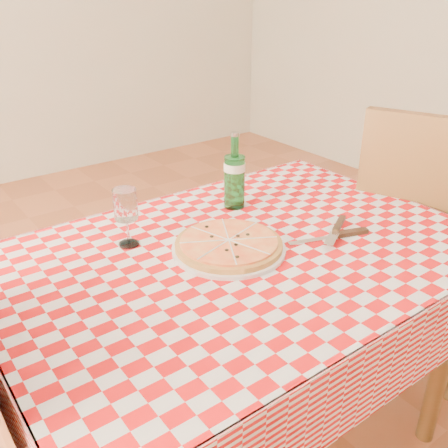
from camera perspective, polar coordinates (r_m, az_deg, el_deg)
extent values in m
plane|color=#9D5332|center=(1.83, 1.78, -24.22)|extent=(6.00, 6.00, 0.00)
cube|color=brown|center=(1.35, 2.20, -4.02)|extent=(1.20, 0.80, 0.04)
cylinder|color=brown|center=(1.75, 23.83, -13.54)|extent=(0.06, 0.06, 0.71)
cylinder|color=brown|center=(1.64, -21.70, -16.02)|extent=(0.06, 0.06, 0.71)
cylinder|color=brown|center=(2.07, 7.84, -4.73)|extent=(0.06, 0.06, 0.71)
cube|color=#AF0A0C|center=(1.34, 2.22, -3.14)|extent=(1.30, 0.90, 0.01)
cube|color=brown|center=(2.06, 22.28, -2.18)|extent=(0.61, 0.61, 0.04)
cylinder|color=brown|center=(2.05, 14.38, -9.61)|extent=(0.04, 0.04, 0.48)
cylinder|color=brown|center=(2.38, 17.51, -4.64)|extent=(0.04, 0.04, 0.48)
cube|color=brown|center=(1.75, 22.42, 3.07)|extent=(0.21, 0.45, 0.51)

